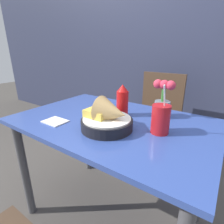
# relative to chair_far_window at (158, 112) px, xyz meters

# --- Properties ---
(ground_plane) EXTENTS (12.00, 12.00, 0.00)m
(ground_plane) POSITION_rel_chair_far_window_xyz_m (0.01, -0.79, -0.53)
(ground_plane) COLOR #4C4742
(wall_window) EXTENTS (7.00, 0.06, 2.60)m
(wall_window) POSITION_rel_chair_far_window_xyz_m (0.01, 0.47, 0.77)
(wall_window) COLOR #2D334C
(wall_window) RESTS_ON ground_plane
(dining_table) EXTENTS (1.09, 0.72, 0.72)m
(dining_table) POSITION_rel_chair_far_window_xyz_m (0.01, -0.79, 0.08)
(dining_table) COLOR #334C9E
(dining_table) RESTS_ON ground_plane
(chair_far_window) EXTENTS (0.40, 0.40, 0.89)m
(chair_far_window) POSITION_rel_chair_far_window_xyz_m (0.00, 0.00, 0.00)
(chair_far_window) COLOR #473323
(chair_far_window) RESTS_ON ground_plane
(food_basket) EXTENTS (0.26, 0.26, 0.16)m
(food_basket) POSITION_rel_chair_far_window_xyz_m (0.07, -0.91, 0.25)
(food_basket) COLOR black
(food_basket) RESTS_ON dining_table
(ketchup_bottle) EXTENTS (0.07, 0.07, 0.19)m
(ketchup_bottle) POSITION_rel_chair_far_window_xyz_m (0.03, -0.70, 0.28)
(ketchup_bottle) COLOR red
(ketchup_bottle) RESTS_ON dining_table
(drink_cup) EXTENTS (0.09, 0.09, 0.24)m
(drink_cup) POSITION_rel_chair_far_window_xyz_m (0.29, -0.80, 0.25)
(drink_cup) COLOR red
(drink_cup) RESTS_ON dining_table
(flower_vase) EXTENTS (0.12, 0.09, 0.22)m
(flower_vase) POSITION_rel_chair_far_window_xyz_m (0.23, -0.59, 0.29)
(flower_vase) COLOR gray
(flower_vase) RESTS_ON dining_table
(napkin) EXTENTS (0.12, 0.10, 0.01)m
(napkin) POSITION_rel_chair_far_window_xyz_m (-0.22, -1.00, 0.19)
(napkin) COLOR white
(napkin) RESTS_ON dining_table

